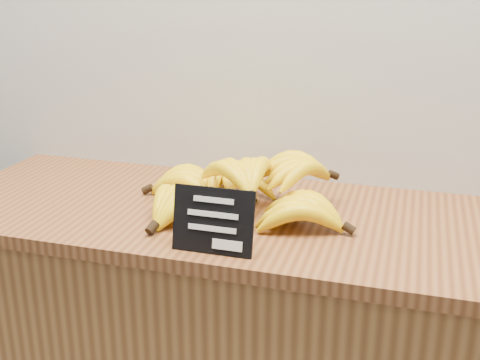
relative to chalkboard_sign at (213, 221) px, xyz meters
name	(u,v)px	position (x,y,z in m)	size (l,w,h in m)	color
counter_top	(246,217)	(0.00, 0.21, -0.08)	(1.43, 0.54, 0.03)	brown
chalkboard_sign	(213,221)	(0.00, 0.00, 0.00)	(0.16, 0.01, 0.13)	black
banana_pile	(235,188)	(-0.03, 0.22, -0.01)	(0.50, 0.38, 0.12)	yellow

